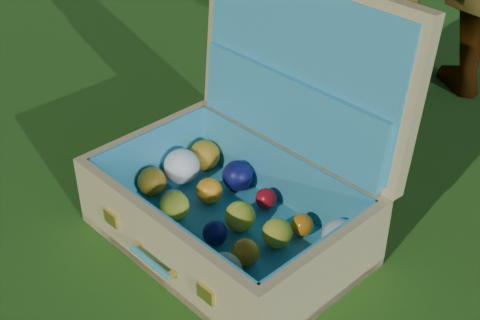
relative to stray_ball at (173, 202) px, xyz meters
name	(u,v)px	position (x,y,z in m)	size (l,w,h in m)	color
ground	(300,242)	(0.36, 0.02, -0.04)	(60.00, 60.00, 0.00)	#215114
stray_ball	(173,202)	(0.00, 0.00, 0.00)	(0.07, 0.07, 0.07)	#4167A9
suitcase	(250,170)	(0.21, 0.03, 0.15)	(0.83, 0.76, 0.65)	tan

